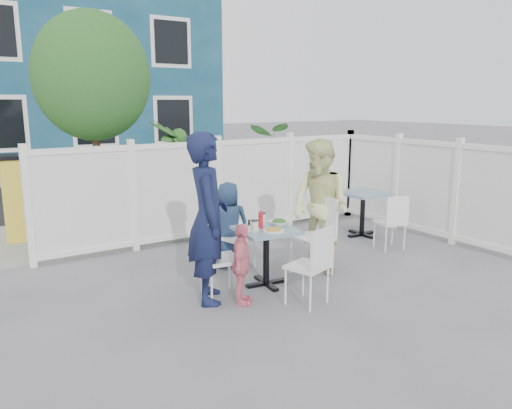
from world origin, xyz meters
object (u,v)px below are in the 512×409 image
chair_left (214,253)px  woman (320,207)px  main_table (266,242)px  chair_near (313,260)px  spare_table (363,202)px  utility_cabinet (28,199)px  boy (228,225)px  chair_back (233,231)px  chair_right (317,230)px  man (208,218)px  toddler (242,264)px

chair_left → woman: (1.61, 0.08, 0.33)m
main_table → chair_near: (0.08, -0.80, -0.03)m
spare_table → chair_left: chair_left is taller
utility_cabinet → spare_table: size_ratio=1.78×
chair_near → boy: boy is taller
chair_left → chair_back: (0.75, 0.86, -0.04)m
spare_table → boy: boy is taller
woman → chair_back: bearing=-137.9°
chair_left → chair_back: bearing=148.2°
chair_right → man: bearing=89.9°
spare_table → chair_left: (-3.39, -1.08, -0.03)m
chair_left → chair_back: size_ratio=1.08×
spare_table → woman: woman is taller
chair_right → utility_cabinet: bearing=35.1°
main_table → man: size_ratio=0.39×
woman → toddler: 1.54m
chair_back → spare_table: bearing=170.2°
spare_table → chair_back: bearing=-175.2°
main_table → woman: size_ratio=0.43×
chair_left → woman: bearing=102.2°
main_table → chair_near: size_ratio=0.84×
chair_left → woman: 1.65m
chair_right → chair_back: 1.14m
utility_cabinet → boy: bearing=-49.0°
woman → chair_left: bearing=-93.0°
chair_near → woman: bearing=29.1°
chair_back → man: bearing=31.8°
man → woman: 1.68m
chair_back → man: size_ratio=0.46×
man → toddler: bearing=-117.7°
toddler → spare_table: bearing=-27.3°
main_table → boy: (-0.03, 0.86, 0.03)m
boy → toddler: 1.32m
main_table → woman: (0.87, 0.04, 0.32)m
boy → spare_table: bearing=-156.3°
chair_near → spare_table: bearing=18.0°
spare_table → woman: 2.06m
chair_back → woman: bearing=123.2°
chair_near → chair_right: bearing=30.2°
man → boy: (0.77, 0.90, -0.37)m
main_table → spare_table: size_ratio=1.01×
chair_near → chair_back: bearing=74.7°
woman → spare_table: bearing=113.6°
chair_left → boy: boy is taller
main_table → woman: bearing=2.8°
utility_cabinet → spare_table: 5.52m
main_table → chair_near: bearing=-84.4°
chair_right → woman: woman is taller
utility_cabinet → toddler: utility_cabinet is taller
chair_right → chair_back: size_ratio=1.16×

